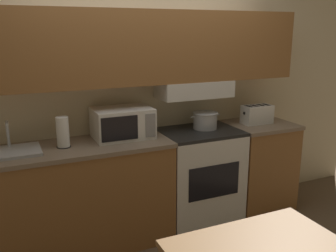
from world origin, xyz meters
name	(u,v)px	position (x,y,z in m)	size (l,w,h in m)	color
ground_plane	(142,216)	(0.00, 0.00, 0.00)	(16.00, 16.00, 0.00)	brown
wall_back	(143,73)	(0.01, -0.07, 1.48)	(5.44, 0.38, 2.55)	beige
lower_counter_main	(76,198)	(-0.71, -0.29, 0.47)	(1.65, 0.61, 0.94)	#936033
lower_counter_right_stub	(257,166)	(1.20, -0.29, 0.47)	(0.65, 0.61, 0.94)	#936033
stove_range	(199,176)	(0.50, -0.29, 0.47)	(0.75, 0.59, 0.94)	white
cooking_pot	(205,120)	(0.58, -0.25, 1.02)	(0.32, 0.24, 0.16)	#B7BABF
microwave	(122,123)	(-0.25, -0.21, 1.07)	(0.51, 0.38, 0.27)	white
toaster	(257,114)	(1.16, -0.29, 1.03)	(0.32, 0.16, 0.19)	white
sink_basin	(10,151)	(-1.18, -0.29, 0.95)	(0.46, 0.34, 0.24)	#B7BABF
paper_towel_roll	(63,132)	(-0.78, -0.29, 1.06)	(0.12, 0.12, 0.25)	black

